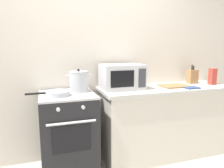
{
  "coord_description": "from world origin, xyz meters",
  "views": [
    {
      "loc": [
        -0.58,
        -1.73,
        1.43
      ],
      "look_at": [
        0.17,
        0.6,
        1.0
      ],
      "focal_mm": 34.12,
      "sensor_mm": 36.0,
      "label": 1
    }
  ],
  "objects_px": {
    "microwave": "(122,77)",
    "oven_mitt": "(191,88)",
    "knife_block": "(192,76)",
    "stove": "(69,133)",
    "stock_pot": "(79,81)",
    "cutting_board": "(174,86)",
    "frying_pan": "(58,93)",
    "pasta_box": "(212,77)"
  },
  "relations": [
    {
      "from": "microwave",
      "to": "oven_mitt",
      "type": "xyz_separation_m",
      "value": [
        0.83,
        -0.24,
        -0.14
      ]
    },
    {
      "from": "knife_block",
      "to": "stove",
      "type": "bearing_deg",
      "value": -175.4
    },
    {
      "from": "stock_pot",
      "to": "cutting_board",
      "type": "bearing_deg",
      "value": -3.92
    },
    {
      "from": "microwave",
      "to": "oven_mitt",
      "type": "relative_size",
      "value": 2.78
    },
    {
      "from": "cutting_board",
      "to": "stock_pot",
      "type": "bearing_deg",
      "value": 176.08
    },
    {
      "from": "stove",
      "to": "knife_block",
      "type": "height_order",
      "value": "knife_block"
    },
    {
      "from": "frying_pan",
      "to": "pasta_box",
      "type": "height_order",
      "value": "pasta_box"
    },
    {
      "from": "stock_pot",
      "to": "microwave",
      "type": "relative_size",
      "value": 0.6
    },
    {
      "from": "cutting_board",
      "to": "frying_pan",
      "type": "bearing_deg",
      "value": -177.77
    },
    {
      "from": "pasta_box",
      "to": "oven_mitt",
      "type": "distance_m",
      "value": 0.47
    },
    {
      "from": "frying_pan",
      "to": "microwave",
      "type": "distance_m",
      "value": 0.8
    },
    {
      "from": "oven_mitt",
      "to": "microwave",
      "type": "bearing_deg",
      "value": 164.05
    },
    {
      "from": "stock_pot",
      "to": "oven_mitt",
      "type": "distance_m",
      "value": 1.39
    },
    {
      "from": "frying_pan",
      "to": "cutting_board",
      "type": "distance_m",
      "value": 1.48
    },
    {
      "from": "knife_block",
      "to": "oven_mitt",
      "type": "distance_m",
      "value": 0.4
    },
    {
      "from": "microwave",
      "to": "pasta_box",
      "type": "distance_m",
      "value": 1.28
    },
    {
      "from": "knife_block",
      "to": "cutting_board",
      "type": "bearing_deg",
      "value": -159.93
    },
    {
      "from": "oven_mitt",
      "to": "frying_pan",
      "type": "bearing_deg",
      "value": 176.36
    },
    {
      "from": "stove",
      "to": "cutting_board",
      "type": "xyz_separation_m",
      "value": [
        1.37,
        0.0,
        0.47
      ]
    },
    {
      "from": "stove",
      "to": "pasta_box",
      "type": "height_order",
      "value": "pasta_box"
    },
    {
      "from": "pasta_box",
      "to": "stove",
      "type": "bearing_deg",
      "value": 179.15
    },
    {
      "from": "oven_mitt",
      "to": "pasta_box",
      "type": "bearing_deg",
      "value": 16.5
    },
    {
      "from": "microwave",
      "to": "pasta_box",
      "type": "relative_size",
      "value": 2.27
    },
    {
      "from": "frying_pan",
      "to": "oven_mitt",
      "type": "height_order",
      "value": "frying_pan"
    },
    {
      "from": "stove",
      "to": "knife_block",
      "type": "relative_size",
      "value": 3.51
    },
    {
      "from": "microwave",
      "to": "stock_pot",
      "type": "bearing_deg",
      "value": 179.37
    },
    {
      "from": "microwave",
      "to": "knife_block",
      "type": "bearing_deg",
      "value": 3.28
    },
    {
      "from": "stove",
      "to": "cutting_board",
      "type": "height_order",
      "value": "cutting_board"
    },
    {
      "from": "microwave",
      "to": "cutting_board",
      "type": "xyz_separation_m",
      "value": [
        0.7,
        -0.08,
        -0.14
      ]
    },
    {
      "from": "knife_block",
      "to": "frying_pan",
      "type": "bearing_deg",
      "value": -173.93
    },
    {
      "from": "pasta_box",
      "to": "cutting_board",
      "type": "bearing_deg",
      "value": 177.01
    },
    {
      "from": "stove",
      "to": "stock_pot",
      "type": "bearing_deg",
      "value": 30.28
    },
    {
      "from": "frying_pan",
      "to": "knife_block",
      "type": "bearing_deg",
      "value": 6.07
    },
    {
      "from": "pasta_box",
      "to": "oven_mitt",
      "type": "relative_size",
      "value": 1.22
    },
    {
      "from": "stove",
      "to": "knife_block",
      "type": "xyz_separation_m",
      "value": [
        1.75,
        0.14,
        0.56
      ]
    },
    {
      "from": "cutting_board",
      "to": "pasta_box",
      "type": "bearing_deg",
      "value": -2.99
    },
    {
      "from": "stock_pot",
      "to": "pasta_box",
      "type": "relative_size",
      "value": 1.36
    },
    {
      "from": "stove",
      "to": "frying_pan",
      "type": "bearing_deg",
      "value": -151.71
    },
    {
      "from": "stock_pot",
      "to": "microwave",
      "type": "height_order",
      "value": "microwave"
    },
    {
      "from": "frying_pan",
      "to": "pasta_box",
      "type": "xyz_separation_m",
      "value": [
        2.05,
        0.03,
        0.08
      ]
    },
    {
      "from": "frying_pan",
      "to": "cutting_board",
      "type": "xyz_separation_m",
      "value": [
        1.47,
        0.06,
        -0.02
      ]
    },
    {
      "from": "cutting_board",
      "to": "stove",
      "type": "bearing_deg",
      "value": -179.95
    }
  ]
}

